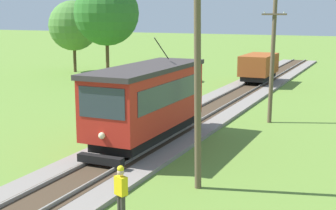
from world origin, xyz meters
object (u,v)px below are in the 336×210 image
utility_pole_mid (272,60)px  tree_right_near (74,26)px  track_worker (121,191)px  red_tram (147,101)px  utility_pole_near_tram (198,77)px  tree_left_near (106,13)px  freight_car (259,67)px

utility_pole_mid → tree_right_near: bearing=147.7°
track_worker → red_tram: bearing=-136.8°
tree_right_near → utility_pole_mid: bearing=-32.3°
red_tram → tree_right_near: bearing=131.3°
red_tram → utility_pole_mid: size_ratio=1.22×
red_tram → utility_pole_near_tram: size_ratio=1.07×
tree_right_near → utility_pole_near_tram: bearing=-48.4°
utility_pole_near_tram → tree_left_near: size_ratio=0.87×
utility_pole_mid → utility_pole_near_tram: bearing=-90.0°
track_worker → tree_right_near: size_ratio=0.24×
utility_pole_near_tram → freight_car: bearing=99.1°
utility_pole_mid → tree_right_near: tree_right_near is taller
track_worker → freight_car: bearing=-152.1°
freight_car → tree_left_near: tree_left_near is taller
utility_pole_near_tram → utility_pole_mid: utility_pole_near_tram is taller
freight_car → tree_right_near: 20.27m
red_tram → tree_right_near: tree_right_near is taller
utility_pole_mid → tree_right_near: (-24.17, 15.26, 1.26)m
red_tram → freight_car: (-0.00, 21.79, -0.64)m
freight_car → tree_right_near: bearing=177.2°
red_tram → utility_pole_near_tram: 6.41m
utility_pole_near_tram → utility_pole_mid: 11.98m
tree_left_near → tree_right_near: 7.98m
freight_car → track_worker: (3.09, -29.74, -0.57)m
utility_pole_near_tram → tree_left_near: bearing=127.4°
freight_car → utility_pole_near_tram: bearing=-80.9°
utility_pole_mid → tree_left_near: bearing=148.0°
freight_car → utility_pole_near_tram: (4.20, -26.25, 2.53)m
utility_pole_near_tram → tree_left_near: 28.98m
red_tram → tree_right_near: size_ratio=1.14×
utility_pole_near_tram → track_worker: 4.80m
freight_car → track_worker: bearing=-84.1°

